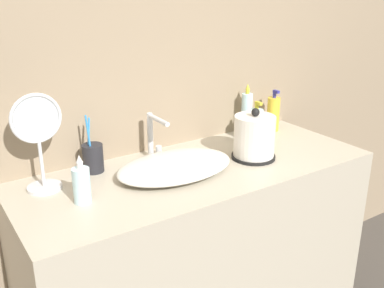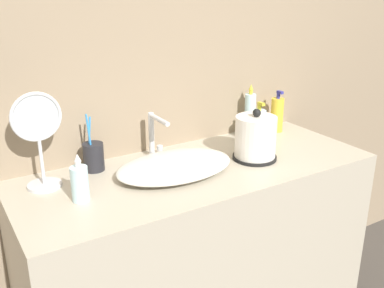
{
  "view_description": "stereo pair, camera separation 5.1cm",
  "coord_description": "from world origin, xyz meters",
  "px_view_note": "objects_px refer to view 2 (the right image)",
  "views": [
    {
      "loc": [
        -0.86,
        -1.0,
        1.48
      ],
      "look_at": [
        -0.03,
        0.26,
        0.92
      ],
      "focal_mm": 42.0,
      "sensor_mm": 36.0,
      "label": 1
    },
    {
      "loc": [
        -0.81,
        -1.03,
        1.48
      ],
      "look_at": [
        -0.03,
        0.26,
        0.92
      ],
      "focal_mm": 42.0,
      "sensor_mm": 36.0,
      "label": 2
    }
  ],
  "objects_px": {
    "toothbrush_cup": "(94,156)",
    "vanity_mirror": "(38,136)",
    "mouthwash_bottle": "(80,183)",
    "lotion_bottle": "(277,115)",
    "faucet": "(155,133)",
    "hand_cream_bottle": "(258,126)",
    "electric_kettle": "(255,139)",
    "shampoo_bottle": "(250,114)"
  },
  "relations": [
    {
      "from": "electric_kettle",
      "to": "lotion_bottle",
      "type": "xyz_separation_m",
      "value": [
        0.29,
        0.21,
        -0.0
      ]
    },
    {
      "from": "faucet",
      "to": "toothbrush_cup",
      "type": "bearing_deg",
      "value": 176.96
    },
    {
      "from": "faucet",
      "to": "electric_kettle",
      "type": "distance_m",
      "value": 0.39
    },
    {
      "from": "toothbrush_cup",
      "to": "mouthwash_bottle",
      "type": "distance_m",
      "value": 0.24
    },
    {
      "from": "faucet",
      "to": "hand_cream_bottle",
      "type": "distance_m",
      "value": 0.46
    },
    {
      "from": "faucet",
      "to": "electric_kettle",
      "type": "height_order",
      "value": "electric_kettle"
    },
    {
      "from": "mouthwash_bottle",
      "to": "hand_cream_bottle",
      "type": "height_order",
      "value": "hand_cream_bottle"
    },
    {
      "from": "lotion_bottle",
      "to": "mouthwash_bottle",
      "type": "relative_size",
      "value": 1.2
    },
    {
      "from": "vanity_mirror",
      "to": "electric_kettle",
      "type": "bearing_deg",
      "value": -12.85
    },
    {
      "from": "lotion_bottle",
      "to": "shampoo_bottle",
      "type": "relative_size",
      "value": 0.83
    },
    {
      "from": "faucet",
      "to": "lotion_bottle",
      "type": "height_order",
      "value": "lotion_bottle"
    },
    {
      "from": "lotion_bottle",
      "to": "hand_cream_bottle",
      "type": "height_order",
      "value": "lotion_bottle"
    },
    {
      "from": "lotion_bottle",
      "to": "shampoo_bottle",
      "type": "distance_m",
      "value": 0.14
    },
    {
      "from": "shampoo_bottle",
      "to": "hand_cream_bottle",
      "type": "height_order",
      "value": "shampoo_bottle"
    },
    {
      "from": "mouthwash_bottle",
      "to": "vanity_mirror",
      "type": "xyz_separation_m",
      "value": [
        -0.07,
        0.16,
        0.12
      ]
    },
    {
      "from": "electric_kettle",
      "to": "vanity_mirror",
      "type": "distance_m",
      "value": 0.79
    },
    {
      "from": "lotion_bottle",
      "to": "faucet",
      "type": "bearing_deg",
      "value": -179.6
    },
    {
      "from": "shampoo_bottle",
      "to": "hand_cream_bottle",
      "type": "bearing_deg",
      "value": -109.1
    },
    {
      "from": "toothbrush_cup",
      "to": "hand_cream_bottle",
      "type": "bearing_deg",
      "value": -6.97
    },
    {
      "from": "toothbrush_cup",
      "to": "vanity_mirror",
      "type": "height_order",
      "value": "vanity_mirror"
    },
    {
      "from": "electric_kettle",
      "to": "shampoo_bottle",
      "type": "relative_size",
      "value": 0.88
    },
    {
      "from": "electric_kettle",
      "to": "shampoo_bottle",
      "type": "bearing_deg",
      "value": 56.02
    },
    {
      "from": "lotion_bottle",
      "to": "hand_cream_bottle",
      "type": "xyz_separation_m",
      "value": [
        -0.17,
        -0.08,
        -0.01
      ]
    },
    {
      "from": "toothbrush_cup",
      "to": "shampoo_bottle",
      "type": "bearing_deg",
      "value": 1.51
    },
    {
      "from": "lotion_bottle",
      "to": "vanity_mirror",
      "type": "height_order",
      "value": "vanity_mirror"
    },
    {
      "from": "toothbrush_cup",
      "to": "lotion_bottle",
      "type": "relative_size",
      "value": 1.13
    },
    {
      "from": "electric_kettle",
      "to": "mouthwash_bottle",
      "type": "distance_m",
      "value": 0.69
    },
    {
      "from": "hand_cream_bottle",
      "to": "vanity_mirror",
      "type": "height_order",
      "value": "vanity_mirror"
    },
    {
      "from": "lotion_bottle",
      "to": "electric_kettle",
      "type": "bearing_deg",
      "value": -144.51
    },
    {
      "from": "toothbrush_cup",
      "to": "vanity_mirror",
      "type": "xyz_separation_m",
      "value": [
        -0.19,
        -0.05,
        0.13
      ]
    },
    {
      "from": "toothbrush_cup",
      "to": "shampoo_bottle",
      "type": "distance_m",
      "value": 0.73
    },
    {
      "from": "shampoo_bottle",
      "to": "mouthwash_bottle",
      "type": "distance_m",
      "value": 0.88
    },
    {
      "from": "faucet",
      "to": "shampoo_bottle",
      "type": "relative_size",
      "value": 0.78
    },
    {
      "from": "faucet",
      "to": "lotion_bottle",
      "type": "bearing_deg",
      "value": 0.4
    },
    {
      "from": "faucet",
      "to": "vanity_mirror",
      "type": "bearing_deg",
      "value": -175.73
    },
    {
      "from": "electric_kettle",
      "to": "toothbrush_cup",
      "type": "relative_size",
      "value": 0.93
    },
    {
      "from": "mouthwash_bottle",
      "to": "lotion_bottle",
      "type": "bearing_deg",
      "value": 11.41
    },
    {
      "from": "shampoo_bottle",
      "to": "mouthwash_bottle",
      "type": "relative_size",
      "value": 1.45
    },
    {
      "from": "electric_kettle",
      "to": "mouthwash_bottle",
      "type": "xyz_separation_m",
      "value": [
        -0.69,
        0.01,
        -0.02
      ]
    },
    {
      "from": "lotion_bottle",
      "to": "mouthwash_bottle",
      "type": "height_order",
      "value": "lotion_bottle"
    },
    {
      "from": "toothbrush_cup",
      "to": "mouthwash_bottle",
      "type": "relative_size",
      "value": 1.36
    },
    {
      "from": "lotion_bottle",
      "to": "mouthwash_bottle",
      "type": "bearing_deg",
      "value": -168.59
    }
  ]
}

